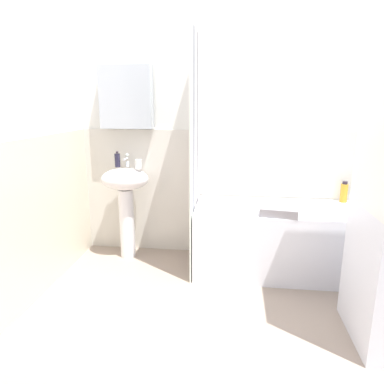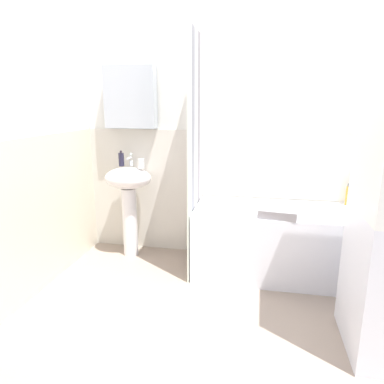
# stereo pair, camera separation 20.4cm
# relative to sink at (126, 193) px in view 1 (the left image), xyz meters

# --- Properties ---
(ground_plane) EXTENTS (4.80, 5.60, 0.04)m
(ground_plane) POSITION_rel_sink_xyz_m (1.08, -1.03, -0.65)
(ground_plane) COLOR gray
(wall_back_tiled) EXTENTS (3.60, 0.18, 2.40)m
(wall_back_tiled) POSITION_rel_sink_xyz_m (1.02, 0.23, 0.51)
(wall_back_tiled) COLOR white
(wall_back_tiled) RESTS_ON ground_plane
(wall_left_tiled) EXTENTS (0.07, 1.81, 2.40)m
(wall_left_tiled) POSITION_rel_sink_xyz_m (-0.49, -0.69, 0.49)
(wall_left_tiled) COLOR white
(wall_left_tiled) RESTS_ON ground_plane
(sink) EXTENTS (0.44, 0.34, 0.86)m
(sink) POSITION_rel_sink_xyz_m (0.00, 0.00, 0.00)
(sink) COLOR white
(sink) RESTS_ON ground_plane
(faucet) EXTENTS (0.03, 0.12, 0.12)m
(faucet) POSITION_rel_sink_xyz_m (0.00, 0.08, 0.29)
(faucet) COLOR silver
(faucet) RESTS_ON sink
(soap_dispenser) EXTENTS (0.05, 0.05, 0.15)m
(soap_dispenser) POSITION_rel_sink_xyz_m (-0.08, 0.07, 0.30)
(soap_dispenser) COLOR #222033
(soap_dispenser) RESTS_ON sink
(toothbrush_cup) EXTENTS (0.06, 0.06, 0.09)m
(toothbrush_cup) POSITION_rel_sink_xyz_m (0.14, -0.00, 0.27)
(toothbrush_cup) COLOR silver
(toothbrush_cup) RESTS_ON sink
(bathtub) EXTENTS (1.60, 0.64, 0.58)m
(bathtub) POSITION_rel_sink_xyz_m (1.48, -0.13, -0.34)
(bathtub) COLOR white
(bathtub) RESTS_ON ground_plane
(shower_curtain) EXTENTS (0.01, 0.64, 2.00)m
(shower_curtain) POSITION_rel_sink_xyz_m (0.66, -0.13, 0.37)
(shower_curtain) COLOR white
(shower_curtain) RESTS_ON ground_plane
(lotion_bottle) EXTENTS (0.05, 0.05, 0.23)m
(lotion_bottle) POSITION_rel_sink_xyz_m (2.18, 0.13, 0.06)
(lotion_bottle) COLOR #2A3028
(lotion_bottle) RESTS_ON bathtub
(body_wash_bottle) EXTENTS (0.04, 0.04, 0.16)m
(body_wash_bottle) POSITION_rel_sink_xyz_m (2.06, 0.11, 0.02)
(body_wash_bottle) COLOR #284EA3
(body_wash_bottle) RESTS_ON bathtub
(shampoo_bottle) EXTENTS (0.06, 0.06, 0.19)m
(shampoo_bottle) POSITION_rel_sink_xyz_m (1.97, 0.12, 0.04)
(shampoo_bottle) COLOR gold
(shampoo_bottle) RESTS_ON bathtub
(towel_folded) EXTENTS (0.31, 0.23, 0.06)m
(towel_folded) POSITION_rel_sink_xyz_m (1.36, -0.34, -0.02)
(towel_folded) COLOR gray
(towel_folded) RESTS_ON bathtub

